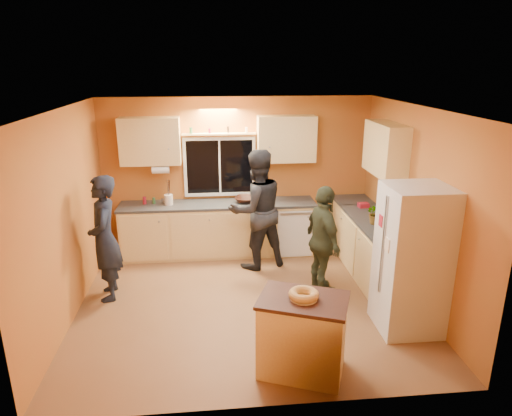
{
  "coord_description": "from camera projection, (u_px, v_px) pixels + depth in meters",
  "views": [
    {
      "loc": [
        -0.44,
        -5.53,
        3.14
      ],
      "look_at": [
        0.15,
        0.4,
        1.22
      ],
      "focal_mm": 32.0,
      "sensor_mm": 36.0,
      "label": 1
    }
  ],
  "objects": [
    {
      "name": "back_counter",
      "position": [
        240.0,
        228.0,
        7.72
      ],
      "size": [
        4.23,
        0.62,
        0.9
      ],
      "color": "#DFB975",
      "rests_on": "ground"
    },
    {
      "name": "person_right",
      "position": [
        323.0,
        241.0,
        6.27
      ],
      "size": [
        0.55,
        0.97,
        1.56
      ],
      "primitive_type": "imported",
      "rotation": [
        0.0,
        0.0,
        1.76
      ],
      "color": "#2B311F",
      "rests_on": "ground"
    },
    {
      "name": "ground",
      "position": [
        248.0,
        302.0,
        6.24
      ],
      "size": [
        4.5,
        4.5,
        0.0
      ],
      "primitive_type": "plane",
      "color": "brown",
      "rests_on": "ground"
    },
    {
      "name": "person_left",
      "position": [
        105.0,
        238.0,
        6.13
      ],
      "size": [
        0.51,
        0.69,
        1.73
      ],
      "primitive_type": "imported",
      "rotation": [
        0.0,
        0.0,
        -1.41
      ],
      "color": "black",
      "rests_on": "ground"
    },
    {
      "name": "island",
      "position": [
        302.0,
        335.0,
        4.72
      ],
      "size": [
        1.05,
        0.89,
        0.86
      ],
      "rotation": [
        0.0,
        0.0,
        -0.38
      ],
      "color": "#DFB975",
      "rests_on": "ground"
    },
    {
      "name": "potted_plant",
      "position": [
        376.0,
        213.0,
        6.54
      ],
      "size": [
        0.3,
        0.26,
        0.31
      ],
      "primitive_type": "imported",
      "rotation": [
        0.0,
        0.0,
        0.07
      ],
      "color": "gray",
      "rests_on": "right_counter"
    },
    {
      "name": "room_shell",
      "position": [
        253.0,
        179.0,
        6.15
      ],
      "size": [
        4.54,
        4.04,
        2.61
      ],
      "color": "#B2732D",
      "rests_on": "ground"
    },
    {
      "name": "right_counter",
      "position": [
        376.0,
        251.0,
        6.76
      ],
      "size": [
        0.62,
        1.84,
        0.9
      ],
      "color": "#DFB975",
      "rests_on": "ground"
    },
    {
      "name": "utensil_crock",
      "position": [
        169.0,
        200.0,
        7.44
      ],
      "size": [
        0.14,
        0.14,
        0.17
      ],
      "primitive_type": "cylinder",
      "color": "beige",
      "rests_on": "back_counter"
    },
    {
      "name": "person_center",
      "position": [
        257.0,
        210.0,
        7.07
      ],
      "size": [
        1.11,
        0.98,
        1.89
      ],
      "primitive_type": "imported",
      "rotation": [
        0.0,
        0.0,
        3.49
      ],
      "color": "black",
      "rests_on": "ground"
    },
    {
      "name": "refrigerator",
      "position": [
        412.0,
        260.0,
        5.39
      ],
      "size": [
        0.72,
        0.7,
        1.8
      ],
      "primitive_type": "cube",
      "color": "silver",
      "rests_on": "ground"
    },
    {
      "name": "bundt_pastry",
      "position": [
        304.0,
        295.0,
        4.58
      ],
      "size": [
        0.31,
        0.31,
        0.09
      ],
      "primitive_type": "torus",
      "color": "tan",
      "rests_on": "island"
    },
    {
      "name": "mixing_bowl",
      "position": [
        246.0,
        199.0,
        7.59
      ],
      "size": [
        0.44,
        0.44,
        0.09
      ],
      "primitive_type": "imported",
      "rotation": [
        0.0,
        0.0,
        -0.29
      ],
      "color": "black",
      "rests_on": "back_counter"
    },
    {
      "name": "red_box",
      "position": [
        363.0,
        205.0,
        7.32
      ],
      "size": [
        0.17,
        0.14,
        0.07
      ],
      "primitive_type": "cube",
      "rotation": [
        0.0,
        0.0,
        0.1
      ],
      "color": "maroon",
      "rests_on": "right_counter"
    }
  ]
}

